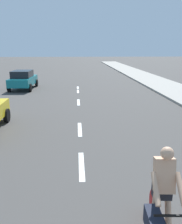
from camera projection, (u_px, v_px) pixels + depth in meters
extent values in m
plane|color=#423F3D|center=(78.00, 92.00, 18.99)|extent=(160.00, 160.00, 0.00)
cube|color=#9E998E|center=(166.00, 86.00, 21.37)|extent=(3.60, 80.00, 0.14)
cube|color=white|center=(82.00, 165.00, 7.11)|extent=(0.16, 1.80, 0.01)
cube|color=white|center=(80.00, 129.00, 10.30)|extent=(0.16, 1.80, 0.01)
cube|color=white|center=(78.00, 102.00, 15.42)|extent=(0.16, 1.80, 0.01)
cube|color=white|center=(78.00, 91.00, 19.44)|extent=(0.16, 1.80, 0.01)
cube|color=white|center=(78.00, 88.00, 20.88)|extent=(0.16, 1.80, 0.01)
cylinder|color=red|center=(154.00, 206.00, 4.77)|extent=(0.10, 0.66, 0.66)
cube|color=black|center=(162.00, 216.00, 4.22)|extent=(0.11, 0.94, 0.04)
cylinder|color=black|center=(160.00, 197.00, 4.36)|extent=(0.03, 0.03, 0.48)
cube|color=black|center=(172.00, 216.00, 3.69)|extent=(0.56, 0.07, 0.03)
cube|color=tan|center=(164.00, 175.00, 4.09)|extent=(0.36, 0.34, 0.63)
sphere|color=tan|center=(167.00, 153.00, 3.92)|extent=(0.22, 0.22, 0.22)
cube|color=black|center=(162.00, 190.00, 4.23)|extent=(0.34, 0.24, 0.28)
cube|color=black|center=(154.00, 222.00, 3.91)|extent=(0.28, 0.54, 0.32)
cylinder|color=tan|center=(168.00, 208.00, 4.26)|extent=(0.13, 0.32, 0.62)
cylinder|color=tan|center=(155.00, 208.00, 4.26)|extent=(0.13, 0.21, 0.63)
cylinder|color=tan|center=(181.00, 189.00, 3.86)|extent=(0.13, 0.49, 0.41)
cylinder|color=tan|center=(156.00, 189.00, 3.87)|extent=(0.13, 0.49, 0.41)
cylinder|color=black|center=(7.00, 115.00, 11.24)|extent=(0.19, 0.64, 0.64)
cube|color=#14727A|center=(23.00, 81.00, 20.28)|extent=(1.79, 4.04, 0.64)
cube|color=black|center=(22.00, 74.00, 19.93)|extent=(1.53, 2.12, 0.56)
cylinder|color=black|center=(18.00, 83.00, 21.66)|extent=(0.20, 0.64, 0.64)
cylinder|color=black|center=(37.00, 83.00, 21.71)|extent=(0.20, 0.64, 0.64)
cylinder|color=black|center=(9.00, 88.00, 19.04)|extent=(0.20, 0.64, 0.64)
cylinder|color=black|center=(30.00, 88.00, 19.09)|extent=(0.20, 0.64, 0.64)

